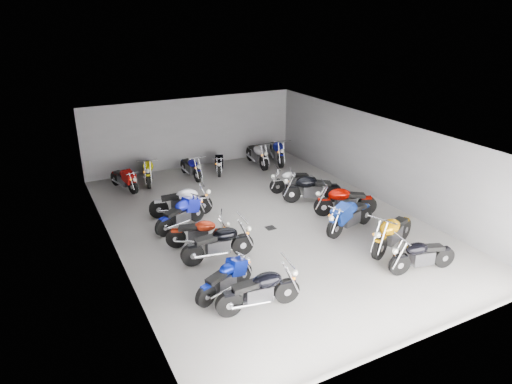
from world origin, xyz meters
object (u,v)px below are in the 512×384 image
motorcycle_left_b (226,279)px  motorcycle_right_e (312,188)px  motorcycle_left_a (260,290)px  motorcycle_back_e (257,154)px  motorcycle_right_b (392,233)px  motorcycle_right_d (345,201)px  motorcycle_left_c (219,243)px  motorcycle_right_a (422,255)px  motorcycle_back_b (149,170)px  motorcycle_back_c (191,167)px  motorcycle_back_a (124,179)px  motorcycle_left_e (181,214)px  motorcycle_back_f (277,151)px  motorcycle_left_f (182,202)px  motorcycle_back_d (220,163)px  motorcycle_left_d (199,233)px  motorcycle_right_c (350,216)px  drain_grate (271,228)px  motorcycle_right_f (293,180)px

motorcycle_left_b → motorcycle_right_e: bearing=106.5°
motorcycle_left_a → motorcycle_back_e: motorcycle_back_e is taller
motorcycle_right_b → motorcycle_right_d: 2.70m
motorcycle_left_c → motorcycle_right_a: (4.85, -3.20, -0.04)m
motorcycle_back_b → motorcycle_back_c: 1.83m
motorcycle_left_a → motorcycle_back_a: (-1.22, 9.64, -0.06)m
motorcycle_right_a → motorcycle_back_c: 10.76m
motorcycle_left_c → motorcycle_back_a: 7.09m
motorcycle_back_b → motorcycle_back_c: motorcycle_back_b is taller
motorcycle_left_e → motorcycle_back_b: (0.17, 4.86, 0.02)m
motorcycle_back_f → motorcycle_left_f: bearing=48.2°
motorcycle_back_c → motorcycle_back_f: 4.41m
motorcycle_right_d → motorcycle_back_d: size_ratio=1.22×
motorcycle_left_d → motorcycle_right_c: size_ratio=0.84×
drain_grate → motorcycle_left_d: size_ratio=0.17×
motorcycle_right_a → motorcycle_right_b: size_ratio=0.91×
motorcycle_left_a → motorcycle_left_b: (-0.49, 0.96, -0.06)m
motorcycle_left_a → motorcycle_left_d: size_ratio=1.16×
drain_grate → motorcycle_right_b: 4.01m
motorcycle_left_b → motorcycle_back_c: (2.20, 8.79, 0.02)m
motorcycle_right_c → motorcycle_back_d: size_ratio=1.27×
motorcycle_left_d → motorcycle_right_d: motorcycle_right_d is taller
motorcycle_left_b → motorcycle_right_c: motorcycle_right_c is taller
motorcycle_left_b → motorcycle_back_f: (6.60, 8.91, 0.10)m
motorcycle_left_a → motorcycle_left_d: bearing=-170.9°
motorcycle_left_a → motorcycle_back_a: size_ratio=1.16×
motorcycle_left_a → motorcycle_back_c: bearing=176.1°
motorcycle_left_d → motorcycle_left_f: bearing=-161.1°
motorcycle_right_a → motorcycle_back_c: (-3.18, 10.28, -0.02)m
motorcycle_right_b → motorcycle_left_b: bearing=67.1°
motorcycle_right_b → motorcycle_back_b: size_ratio=1.04×
motorcycle_right_b → motorcycle_back_a: size_ratio=1.20×
motorcycle_back_c → motorcycle_right_b: bearing=105.5°
drain_grate → motorcycle_back_b: motorcycle_back_b is taller
motorcycle_back_f → motorcycle_right_d: bearing=98.9°
motorcycle_right_c → motorcycle_right_e: motorcycle_right_e is taller
motorcycle_left_f → motorcycle_right_d: bearing=77.3°
motorcycle_left_b → motorcycle_back_d: size_ratio=1.04×
motorcycle_right_f → motorcycle_back_c: (-3.11, 3.45, -0.00)m
motorcycle_right_d → motorcycle_right_f: (-0.46, 2.79, -0.07)m
motorcycle_left_e → motorcycle_right_c: 5.65m
motorcycle_back_e → motorcycle_back_f: motorcycle_back_f is taller
motorcycle_right_d → motorcycle_back_a: size_ratio=1.15×
motorcycle_left_f → motorcycle_left_c: bearing=13.4°
motorcycle_back_e → motorcycle_left_b: bearing=61.8°
motorcycle_back_b → motorcycle_back_e: bearing=-166.4°
motorcycle_right_a → motorcycle_right_f: 6.83m
motorcycle_left_b → motorcycle_right_e: size_ratio=0.85×
motorcycle_back_b → motorcycle_back_f: 6.21m
motorcycle_left_a → motorcycle_right_d: motorcycle_right_d is taller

